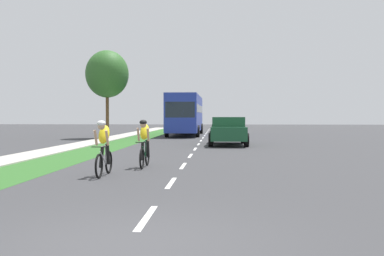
% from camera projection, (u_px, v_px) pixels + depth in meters
% --- Properties ---
extents(ground_plane, '(120.00, 120.00, 0.00)m').
position_uv_depth(ground_plane, '(198.00, 145.00, 25.57)').
color(ground_plane, '#38383A').
extents(grass_verge, '(2.21, 70.00, 0.01)m').
position_uv_depth(grass_verge, '(117.00, 144.00, 25.87)').
color(grass_verge, '#2D6026').
rests_on(grass_verge, ground_plane).
extents(sidewalk_concrete, '(1.68, 70.00, 0.10)m').
position_uv_depth(sidewalk_concrete, '(85.00, 144.00, 25.99)').
color(sidewalk_concrete, '#B2ADA3').
rests_on(sidewalk_concrete, ground_plane).
extents(lane_markings_center, '(0.12, 54.07, 0.01)m').
position_uv_depth(lane_markings_center, '(201.00, 141.00, 29.56)').
color(lane_markings_center, white).
rests_on(lane_markings_center, ground_plane).
extents(cyclist_lead, '(0.42, 1.72, 1.58)m').
position_uv_depth(cyclist_lead, '(104.00, 147.00, 12.17)').
color(cyclist_lead, black).
rests_on(cyclist_lead, ground_plane).
extents(cyclist_trailing, '(0.42, 1.72, 1.58)m').
position_uv_depth(cyclist_trailing, '(144.00, 143.00, 14.21)').
color(cyclist_trailing, black).
rests_on(cyclist_trailing, ground_plane).
extents(pickup_dark_green, '(2.22, 5.10, 1.64)m').
position_uv_depth(pickup_dark_green, '(228.00, 131.00, 25.12)').
color(pickup_dark_green, '#194C2D').
rests_on(pickup_dark_green, ground_plane).
extents(bus_blue, '(2.78, 11.60, 3.48)m').
position_uv_depth(bus_blue, '(186.00, 113.00, 38.23)').
color(bus_blue, '#23389E').
rests_on(bus_blue, ground_plane).
extents(street_tree_near, '(3.25, 3.25, 6.67)m').
position_uv_depth(street_tree_near, '(107.00, 74.00, 32.57)').
color(street_tree_near, brown).
rests_on(street_tree_near, ground_plane).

